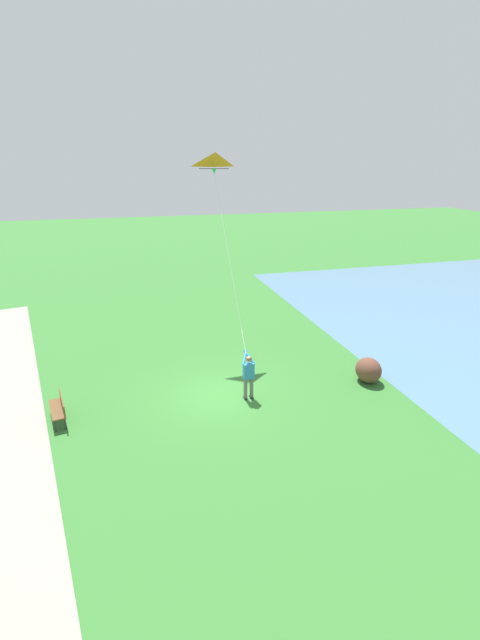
# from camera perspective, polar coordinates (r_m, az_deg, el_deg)

# --- Properties ---
(ground_plane) EXTENTS (120.00, 120.00, 0.00)m
(ground_plane) POSITION_cam_1_polar(r_m,az_deg,el_deg) (17.22, -2.88, -9.72)
(ground_plane) COLOR #33702D
(walkway_path) EXTENTS (8.64, 31.85, 0.02)m
(walkway_path) POSITION_cam_1_polar(r_m,az_deg,el_deg) (15.69, -27.78, -15.46)
(walkway_path) COLOR gray
(walkway_path) RESTS_ON ground
(person_kite_flyer) EXTENTS (0.52, 0.61, 1.83)m
(person_kite_flyer) POSITION_cam_1_polar(r_m,az_deg,el_deg) (16.53, 1.09, -6.90)
(person_kite_flyer) COLOR #232328
(person_kite_flyer) RESTS_ON ground
(flying_kite) EXTENTS (1.39, 4.84, 7.03)m
(flying_kite) POSITION_cam_1_polar(r_m,az_deg,el_deg) (19.45, -3.19, 19.37)
(flying_kite) COLOR orange
(park_bench_near_walkway) EXTENTS (0.73, 1.56, 0.88)m
(park_bench_near_walkway) POSITION_cam_1_polar(r_m,az_deg,el_deg) (16.68, -22.32, -10.36)
(park_bench_near_walkway) COLOR brown
(park_bench_near_walkway) RESTS_ON ground
(lakeside_shrub) EXTENTS (0.98, 1.17, 1.02)m
(lakeside_shrub) POSITION_cam_1_polar(r_m,az_deg,el_deg) (18.73, 16.25, -6.23)
(lakeside_shrub) COLOR brown
(lakeside_shrub) RESTS_ON ground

